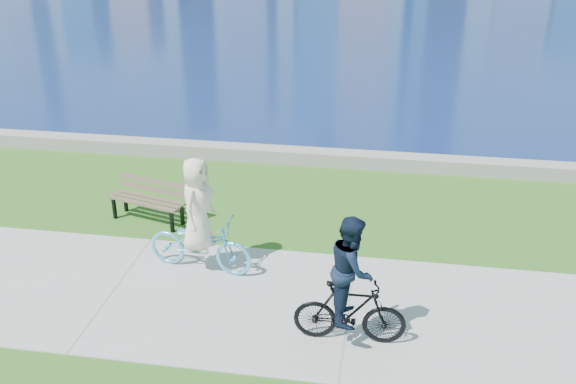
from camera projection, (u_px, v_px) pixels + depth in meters
name	position (u px, v px, depth m)	size (l,w,h in m)	color
ground	(115.00, 290.00, 10.98)	(320.00, 320.00, 0.00)	#295817
concrete_path	(115.00, 289.00, 10.98)	(80.00, 3.50, 0.02)	#9D9D98
seawall	(211.00, 151.00, 16.46)	(90.00, 0.50, 0.35)	gray
park_bench	(149.00, 197.00, 13.14)	(1.72, 0.98, 0.84)	black
cyclist_woman	(199.00, 230.00, 11.23)	(0.95, 2.03, 2.13)	#61C1ED
cyclist_man	(351.00, 291.00, 9.34)	(0.64, 1.69, 2.08)	black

